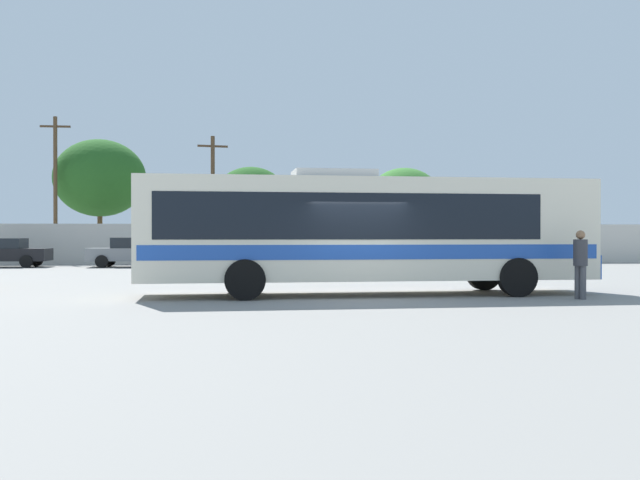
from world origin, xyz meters
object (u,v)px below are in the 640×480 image
object	(u,v)px
parked_car_leftmost_black	(2,252)
parked_car_second_grey	(135,251)
coach_bus_cream_blue	(362,229)
parked_car_third_dark_blue	(263,251)
utility_pole_near	(213,196)
roadside_tree_midright	(404,200)
roadside_tree_midleft	(251,199)
roadside_tree_left	(100,178)
attendant_by_bus_door	(580,260)
utility_pole_far	(55,186)
parked_car_rightmost_white	(380,252)

from	to	relation	value
parked_car_leftmost_black	parked_car_second_grey	world-z (taller)	parked_car_second_grey
coach_bus_cream_blue	parked_car_third_dark_blue	xyz separation A→B (m)	(-2.53, 19.32, -1.02)
utility_pole_near	roadside_tree_midright	xyz separation A→B (m)	(12.17, 2.93, -0.01)
parked_car_third_dark_blue	roadside_tree_midleft	xyz separation A→B (m)	(-0.68, 6.95, 3.10)
parked_car_second_grey	utility_pole_near	world-z (taller)	utility_pole_near
roadside_tree_left	roadside_tree_midright	xyz separation A→B (m)	(19.69, -1.56, -1.39)
attendant_by_bus_door	roadside_tree_midright	size ratio (longest dim) A/B	0.29
parked_car_leftmost_black	roadside_tree_midright	world-z (taller)	roadside_tree_midright
utility_pole_far	roadside_tree_midright	bearing A→B (deg)	2.83
utility_pole_far	roadside_tree_left	xyz separation A→B (m)	(2.11, 2.64, 0.72)
coach_bus_cream_blue	roadside_tree_left	world-z (taller)	roadside_tree_left
roadside_tree_left	roadside_tree_midleft	distance (m)	10.17
roadside_tree_midleft	roadside_tree_left	bearing A→B (deg)	165.85
parked_car_rightmost_white	roadside_tree_midright	distance (m)	9.25
parked_car_second_grey	parked_car_rightmost_white	world-z (taller)	parked_car_second_grey
utility_pole_near	roadside_tree_left	xyz separation A→B (m)	(-7.52, 4.49, 1.39)
attendant_by_bus_door	roadside_tree_left	distance (m)	35.93
attendant_by_bus_door	roadside_tree_left	world-z (taller)	roadside_tree_left
coach_bus_cream_blue	utility_pole_near	distance (m)	24.94
roadside_tree_left	parked_car_third_dark_blue	bearing A→B (deg)	-42.00
parked_car_leftmost_black	attendant_by_bus_door	bearing A→B (deg)	-44.44
parked_car_second_grey	parked_car_rightmost_white	size ratio (longest dim) A/B	1.08
attendant_by_bus_door	roadside_tree_left	size ratio (longest dim) A/B	0.23
parked_car_rightmost_white	roadside_tree_left	distance (m)	19.85
coach_bus_cream_blue	utility_pole_far	world-z (taller)	utility_pole_far
coach_bus_cream_blue	roadside_tree_left	size ratio (longest dim) A/B	1.60
parked_car_second_grey	utility_pole_near	bearing A→B (deg)	56.78
parked_car_third_dark_blue	utility_pole_near	size ratio (longest dim) A/B	0.59
utility_pole_far	attendant_by_bus_door	bearing A→B (deg)	-53.76
utility_pole_near	parked_car_third_dark_blue	bearing A→B (deg)	-59.20
utility_pole_far	roadside_tree_left	distance (m)	3.45
roadside_tree_midright	coach_bus_cream_blue	bearing A→B (deg)	-103.87
parked_car_third_dark_blue	utility_pole_far	world-z (taller)	utility_pole_far
roadside_tree_midright	roadside_tree_left	bearing A→B (deg)	175.46
roadside_tree_left	parked_car_second_grey	bearing A→B (deg)	-69.15
parked_car_rightmost_white	roadside_tree_left	xyz separation A→B (m)	(-16.69, 9.71, 4.58)
parked_car_leftmost_black	parked_car_second_grey	distance (m)	6.78
coach_bus_cream_blue	utility_pole_far	xyz separation A→B (m)	(-15.09, 26.09, 2.79)
parked_car_rightmost_white	utility_pole_near	size ratio (longest dim) A/B	0.56
roadside_tree_left	parked_car_leftmost_black	bearing A→B (deg)	-106.75
utility_pole_near	utility_pole_far	bearing A→B (deg)	169.10
parked_car_leftmost_black	parked_car_second_grey	size ratio (longest dim) A/B	0.99
utility_pole_far	roadside_tree_midleft	size ratio (longest dim) A/B	1.50
coach_bus_cream_blue	attendant_by_bus_door	bearing A→B (deg)	-18.91
parked_car_third_dark_blue	parked_car_leftmost_black	bearing A→B (deg)	-178.74
utility_pole_far	parked_car_second_grey	bearing A→B (deg)	-51.40
parked_car_leftmost_black	utility_pole_near	distance (m)	12.09
parked_car_rightmost_white	utility_pole_far	distance (m)	20.46
attendant_by_bus_door	parked_car_rightmost_white	xyz separation A→B (m)	(-1.68, 20.87, -0.24)
parked_car_third_dark_blue	parked_car_second_grey	bearing A→B (deg)	-174.05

